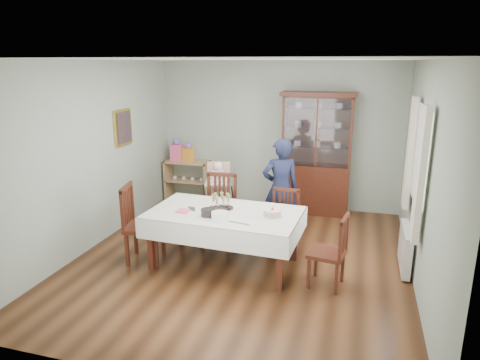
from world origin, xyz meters
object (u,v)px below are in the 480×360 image
at_px(woman, 280,188).
at_px(champagne_tray, 221,205).
at_px(chair_end_left, 144,239).
at_px(high_chair, 219,203).
at_px(chair_far_left, 219,224).
at_px(birthday_cake, 272,213).
at_px(dining_table, 225,238).
at_px(china_cabinet, 316,152).
at_px(chair_far_right, 282,234).
at_px(sideboard, 188,181).
at_px(chair_end_right, 328,265).
at_px(gift_bag_pink, 177,151).
at_px(gift_bag_orange, 188,153).

xyz_separation_m(woman, champagne_tray, (-0.60, -1.10, 0.04)).
bearing_deg(chair_end_left, high_chair, -35.84).
distance_m(chair_far_left, woman, 1.10).
height_order(chair_end_left, birthday_cake, chair_end_left).
bearing_deg(birthday_cake, dining_table, 178.28).
xyz_separation_m(chair_far_left, woman, (0.82, 0.56, 0.47)).
height_order(chair_far_left, woman, woman).
distance_m(china_cabinet, chair_far_right, 2.07).
relative_size(sideboard, chair_end_right, 0.97).
bearing_deg(chair_far_right, high_chair, 155.48).
relative_size(birthday_cake, gift_bag_pink, 0.59).
height_order(dining_table, woman, woman).
distance_m(chair_far_left, chair_far_right, 0.97).
distance_m(china_cabinet, chair_end_right, 2.85).
bearing_deg(china_cabinet, dining_table, -110.37).
relative_size(sideboard, gift_bag_pink, 2.06).
height_order(birthday_cake, gift_bag_pink, gift_bag_pink).
height_order(chair_far_right, champagne_tray, champagne_tray).
height_order(china_cabinet, chair_far_left, china_cabinet).
bearing_deg(chair_far_left, gift_bag_pink, 125.22).
relative_size(dining_table, sideboard, 2.28).
height_order(chair_far_right, chair_end_left, chair_end_left).
xyz_separation_m(sideboard, woman, (2.10, -1.32, 0.39)).
xyz_separation_m(woman, gift_bag_pink, (-2.31, 1.30, 0.21)).
height_order(dining_table, gift_bag_pink, gift_bag_pink).
height_order(chair_end_left, gift_bag_pink, gift_bag_pink).
height_order(sideboard, chair_end_left, chair_end_left).
bearing_deg(gift_bag_orange, sideboard, 149.17).
bearing_deg(chair_far_left, gift_bag_orange, 120.39).
xyz_separation_m(chair_far_left, birthday_cake, (0.94, -0.64, 0.49)).
xyz_separation_m(china_cabinet, champagne_tray, (-1.00, -2.39, -0.30)).
bearing_deg(sideboard, high_chair, -49.76).
height_order(chair_end_right, high_chair, high_chair).
distance_m(dining_table, chair_end_right, 1.41).
distance_m(china_cabinet, chair_end_left, 3.45).
bearing_deg(china_cabinet, gift_bag_pink, 179.97).
bearing_deg(dining_table, gift_bag_orange, 121.85).
relative_size(china_cabinet, sideboard, 2.42).
xyz_separation_m(dining_table, china_cabinet, (0.92, 2.48, 0.74)).
relative_size(woman, birthday_cake, 6.05).
bearing_deg(gift_bag_pink, chair_far_right, -37.27).
bearing_deg(gift_bag_orange, china_cabinet, -0.04).
height_order(woman, gift_bag_pink, woman).
bearing_deg(chair_end_right, gift_bag_orange, -123.30).
relative_size(champagne_tray, birthday_cake, 1.32).
bearing_deg(gift_bag_pink, champagne_tray, -54.48).
height_order(chair_far_right, birthday_cake, birthday_cake).
distance_m(dining_table, gift_bag_orange, 2.98).
relative_size(chair_far_right, chair_end_left, 0.85).
bearing_deg(birthday_cake, woman, 95.96).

